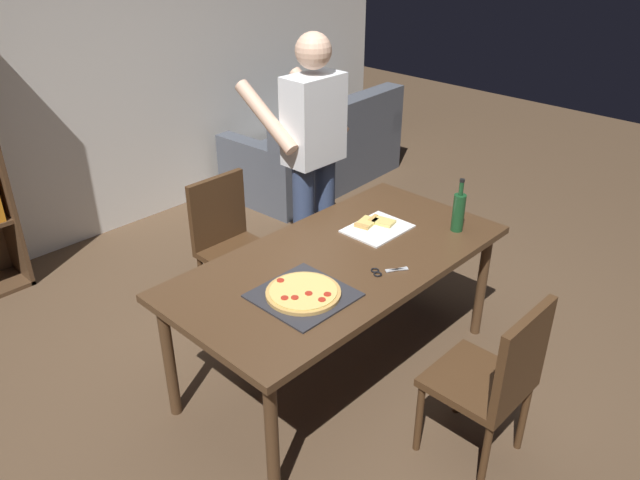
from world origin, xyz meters
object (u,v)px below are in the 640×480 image
object	(u,v)px
dining_table	(340,269)
couch	(319,153)
pepperoni_pizza_on_tray	(303,294)
chair_far_side	(230,238)
person_serving_pizza	(312,153)
kitchen_scissors	(384,271)
wine_bottle	(459,211)
chair_near_camera	(496,376)

from	to	relation	value
dining_table	couch	world-z (taller)	couch
pepperoni_pizza_on_tray	chair_far_side	bearing A→B (deg)	69.83
couch	person_serving_pizza	world-z (taller)	person_serving_pizza
person_serving_pizza	dining_table	bearing A→B (deg)	-126.14
chair_far_side	dining_table	bearing A→B (deg)	-90.00
kitchen_scissors	chair_far_side	bearing A→B (deg)	91.99
dining_table	wine_bottle	world-z (taller)	wine_bottle
couch	wine_bottle	distance (m)	2.62
chair_far_side	couch	xyz separation A→B (m)	(1.90, 1.03, -0.21)
couch	chair_far_side	bearing A→B (deg)	-151.56
pepperoni_pizza_on_tray	kitchen_scissors	bearing A→B (deg)	-17.65
chair_far_side	wine_bottle	world-z (taller)	wine_bottle
dining_table	couch	distance (m)	2.78
dining_table	couch	size ratio (longest dim) A/B	1.08
kitchen_scissors	person_serving_pizza	bearing A→B (deg)	63.50
pepperoni_pizza_on_tray	wine_bottle	size ratio (longest dim) A/B	1.33
couch	person_serving_pizza	bearing A→B (deg)	-137.52
dining_table	wine_bottle	xyz separation A→B (m)	(0.70, -0.27, 0.19)
person_serving_pizza	chair_far_side	bearing A→B (deg)	157.71
person_serving_pizza	pepperoni_pizza_on_tray	xyz separation A→B (m)	(-0.93, -0.85, -0.23)
dining_table	pepperoni_pizza_on_tray	distance (m)	0.42
chair_near_camera	couch	bearing A→B (deg)	57.10
chair_near_camera	pepperoni_pizza_on_tray	xyz separation A→B (m)	(-0.39, 0.84, 0.25)
couch	kitchen_scissors	xyz separation A→B (m)	(-1.86, -2.24, 0.45)
pepperoni_pizza_on_tray	wine_bottle	bearing A→B (deg)	-7.83
chair_near_camera	person_serving_pizza	world-z (taller)	person_serving_pizza
chair_far_side	kitchen_scissors	world-z (taller)	chair_far_side
couch	dining_table	bearing A→B (deg)	-133.78
chair_near_camera	person_serving_pizza	distance (m)	1.84
chair_far_side	wine_bottle	xyz separation A→B (m)	(0.70, -1.22, 0.36)
couch	person_serving_pizza	size ratio (longest dim) A/B	1.00
person_serving_pizza	pepperoni_pizza_on_tray	size ratio (longest dim) A/B	4.16
chair_near_camera	kitchen_scissors	distance (m)	0.74
couch	person_serving_pizza	distance (m)	1.98
wine_bottle	kitchen_scissors	distance (m)	0.66
chair_far_side	pepperoni_pizza_on_tray	xyz separation A→B (m)	(-0.39, -1.07, 0.25)
pepperoni_pizza_on_tray	chair_near_camera	bearing A→B (deg)	-64.77
person_serving_pizza	kitchen_scissors	distance (m)	1.14
dining_table	kitchen_scissors	distance (m)	0.27
chair_near_camera	person_serving_pizza	xyz separation A→B (m)	(0.54, 1.69, 0.49)
dining_table	person_serving_pizza	world-z (taller)	person_serving_pizza
chair_near_camera	chair_far_side	size ratio (longest dim) A/B	1.00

